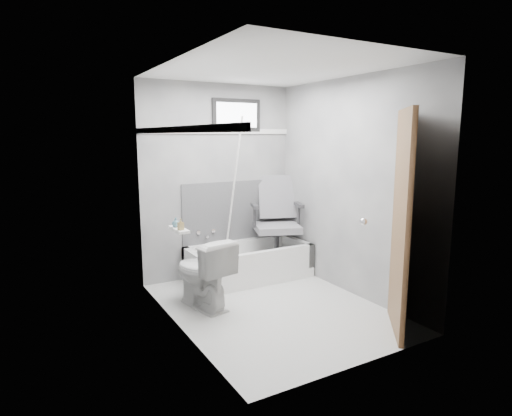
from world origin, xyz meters
TOP-DOWN VIEW (x-y plane):
  - floor at (0.00, 0.00)m, footprint 2.60×2.60m
  - ceiling at (0.00, 0.00)m, footprint 2.60×2.60m
  - wall_back at (0.00, 1.30)m, footprint 2.00×0.02m
  - wall_front at (0.00, -1.30)m, footprint 2.00×0.02m
  - wall_left at (-1.00, 0.00)m, footprint 0.02×2.60m
  - wall_right at (1.00, 0.00)m, footprint 0.02×2.60m
  - bathtub at (0.23, 0.93)m, footprint 1.50×0.70m
  - office_chair at (0.65, 0.95)m, footprint 0.84×0.84m
  - toilet at (-0.62, 0.38)m, footprint 0.56×0.81m
  - door at (0.98, -1.28)m, footprint 0.78×0.78m
  - window at (0.25, 1.29)m, footprint 0.66×0.04m
  - backerboard at (0.25, 1.29)m, footprint 1.50×0.02m
  - trim_back at (0.00, 1.29)m, footprint 2.00×0.02m
  - trim_left at (-0.99, 0.00)m, footprint 0.02×2.60m
  - pole at (0.08, 1.06)m, footprint 0.02×0.55m
  - shelf at (-0.93, 0.18)m, footprint 0.10×0.32m
  - soap_bottle_a at (-0.94, 0.10)m, footprint 0.05×0.05m
  - soap_bottle_b at (-0.94, 0.24)m, footprint 0.10×0.10m
  - faucet at (-0.20, 1.27)m, footprint 0.26×0.10m

SIDE VIEW (x-z plane):
  - floor at x=0.00m, z-range 0.00..0.00m
  - bathtub at x=0.23m, z-range 0.00..0.42m
  - toilet at x=-0.62m, z-range 0.00..0.73m
  - faucet at x=-0.20m, z-range 0.47..0.63m
  - office_chair at x=0.65m, z-range 0.12..1.26m
  - backerboard at x=0.25m, z-range 0.41..1.19m
  - shelf at x=-0.93m, z-range 0.89..0.91m
  - soap_bottle_b at x=-0.94m, z-range 0.91..1.01m
  - soap_bottle_a at x=-0.94m, z-range 0.91..1.02m
  - door at x=0.98m, z-range 0.00..2.00m
  - pole at x=0.08m, z-range 0.11..1.99m
  - wall_back at x=0.00m, z-range 0.00..2.40m
  - wall_front at x=0.00m, z-range 0.00..2.40m
  - wall_left at x=-1.00m, z-range 0.00..2.40m
  - wall_right at x=1.00m, z-range 0.00..2.40m
  - trim_back at x=0.00m, z-range 1.79..1.85m
  - trim_left at x=-0.99m, z-range 1.79..1.85m
  - window at x=0.25m, z-range 1.82..2.22m
  - ceiling at x=0.00m, z-range 2.40..2.40m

